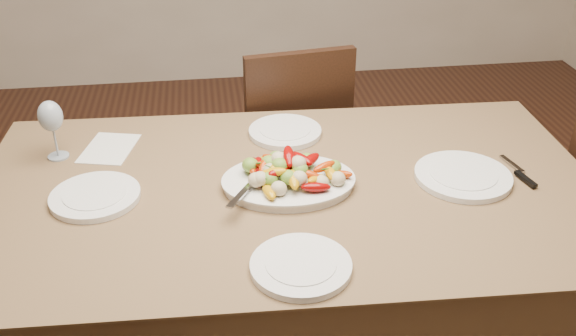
# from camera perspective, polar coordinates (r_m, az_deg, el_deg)

# --- Properties ---
(dining_table) EXTENTS (1.88, 1.11, 0.76)m
(dining_table) POSITION_cam_1_polar(r_m,az_deg,el_deg) (2.11, 0.00, -10.41)
(dining_table) COLOR brown
(dining_table) RESTS_ON ground
(chair_far) EXTENTS (0.48, 0.48, 0.95)m
(chair_far) POSITION_cam_1_polar(r_m,az_deg,el_deg) (2.71, -0.17, 2.14)
(chair_far) COLOR black
(chair_far) RESTS_ON ground
(serving_platter) EXTENTS (0.39, 0.30, 0.02)m
(serving_platter) POSITION_cam_1_polar(r_m,az_deg,el_deg) (1.87, 0.05, -1.38)
(serving_platter) COLOR white
(serving_platter) RESTS_ON dining_table
(roasted_vegetables) EXTENTS (0.32, 0.22, 0.09)m
(roasted_vegetables) POSITION_cam_1_polar(r_m,az_deg,el_deg) (1.85, 0.05, 0.13)
(roasted_vegetables) COLOR #780403
(roasted_vegetables) RESTS_ON serving_platter
(serving_spoon) EXTENTS (0.28, 0.18, 0.03)m
(serving_spoon) POSITION_cam_1_polar(r_m,az_deg,el_deg) (1.82, -1.87, -1.10)
(serving_spoon) COLOR #9EA0A8
(serving_spoon) RESTS_ON serving_platter
(plate_left) EXTENTS (0.25, 0.25, 0.02)m
(plate_left) POSITION_cam_1_polar(r_m,az_deg,el_deg) (1.90, -16.76, -2.45)
(plate_left) COLOR white
(plate_left) RESTS_ON dining_table
(plate_right) EXTENTS (0.29, 0.29, 0.02)m
(plate_right) POSITION_cam_1_polar(r_m,az_deg,el_deg) (1.98, 15.28, -0.72)
(plate_right) COLOR white
(plate_right) RESTS_ON dining_table
(plate_far) EXTENTS (0.25, 0.25, 0.02)m
(plate_far) POSITION_cam_1_polar(r_m,az_deg,el_deg) (2.17, -0.26, 3.22)
(plate_far) COLOR white
(plate_far) RESTS_ON dining_table
(plate_near) EXTENTS (0.25, 0.25, 0.02)m
(plate_near) POSITION_cam_1_polar(r_m,az_deg,el_deg) (1.57, 1.15, -8.73)
(plate_near) COLOR white
(plate_near) RESTS_ON dining_table
(wine_glass) EXTENTS (0.08, 0.08, 0.20)m
(wine_glass) POSITION_cam_1_polar(r_m,az_deg,el_deg) (2.12, -20.18, 3.33)
(wine_glass) COLOR #8C99A5
(wine_glass) RESTS_ON dining_table
(menu_card) EXTENTS (0.20, 0.24, 0.00)m
(menu_card) POSITION_cam_1_polar(r_m,az_deg,el_deg) (2.16, -15.60, 1.69)
(menu_card) COLOR silver
(menu_card) RESTS_ON dining_table
(table_knife) EXTENTS (0.06, 0.20, 0.01)m
(table_knife) POSITION_cam_1_polar(r_m,az_deg,el_deg) (2.06, 19.85, -0.41)
(table_knife) COLOR #9EA0A8
(table_knife) RESTS_ON dining_table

